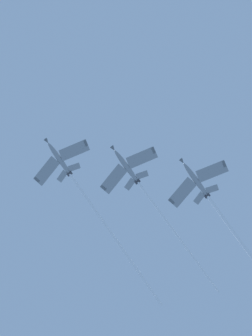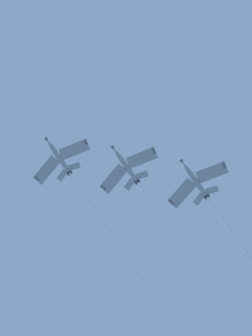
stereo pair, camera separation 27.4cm
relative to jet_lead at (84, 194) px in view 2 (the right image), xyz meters
The scene contains 3 objects.
jet_lead is the anchor object (origin of this frame).
jet_second 17.61m from the jet_lead, 160.83° to the left, with size 39.99×36.74×14.84m.
jet_third 40.82m from the jet_lead, behind, with size 40.78×38.37×15.43m.
Camera 2 is at (0.16, 25.16, 1.74)m, focal length 60.85 mm.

